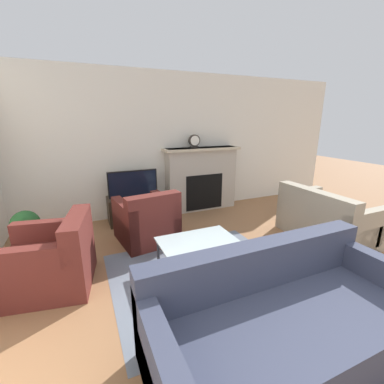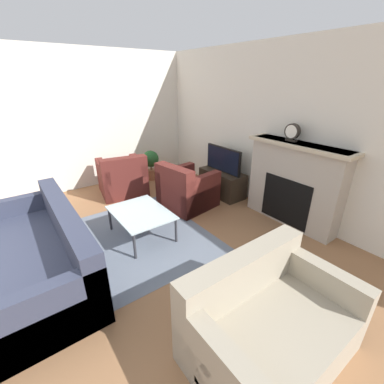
# 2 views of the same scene
# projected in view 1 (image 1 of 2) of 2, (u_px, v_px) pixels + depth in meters

# --- Properties ---
(wall_back) EXTENTS (8.36, 0.06, 2.70)m
(wall_back) POSITION_uv_depth(u_px,v_px,m) (162.00, 145.00, 4.98)
(wall_back) COLOR silver
(wall_back) RESTS_ON ground_plane
(area_rug) EXTENTS (2.15, 1.91, 0.00)m
(area_rug) POSITION_uv_depth(u_px,v_px,m) (203.00, 275.00, 3.13)
(area_rug) COLOR slate
(area_rug) RESTS_ON ground_plane
(fireplace) EXTENTS (1.58, 0.37, 1.29)m
(fireplace) POSITION_uv_depth(u_px,v_px,m) (201.00, 178.00, 5.30)
(fireplace) COLOR #B2A899
(fireplace) RESTS_ON ground_plane
(tv_stand) EXTENTS (0.93, 0.45, 0.49)m
(tv_stand) POSITION_uv_depth(u_px,v_px,m) (135.00, 209.00, 4.74)
(tv_stand) COLOR #2D2319
(tv_stand) RESTS_ON ground_plane
(tv) EXTENTS (0.87, 0.06, 0.48)m
(tv) POSITION_uv_depth(u_px,v_px,m) (133.00, 184.00, 4.60)
(tv) COLOR black
(tv) RESTS_ON tv_stand
(couch_sectional) EXTENTS (2.19, 0.98, 0.82)m
(couch_sectional) POSITION_uv_depth(u_px,v_px,m) (283.00, 322.00, 2.03)
(couch_sectional) COLOR #33384C
(couch_sectional) RESTS_ON ground_plane
(couch_loveseat) EXTENTS (0.89, 1.34, 0.82)m
(couch_loveseat) POSITION_uv_depth(u_px,v_px,m) (326.00, 221.00, 4.04)
(couch_loveseat) COLOR #9E937F
(couch_loveseat) RESTS_ON ground_plane
(armchair_by_window) EXTENTS (1.03, 0.99, 0.82)m
(armchair_by_window) POSITION_uv_depth(u_px,v_px,m) (52.00, 262.00, 2.87)
(armchair_by_window) COLOR #5B231E
(armchair_by_window) RESTS_ON ground_plane
(armchair_accent) EXTENTS (0.91, 0.96, 0.82)m
(armchair_accent) POSITION_uv_depth(u_px,v_px,m) (147.00, 223.00, 3.95)
(armchair_accent) COLOR #5B231E
(armchair_accent) RESTS_ON ground_plane
(coffee_table) EXTENTS (0.95, 0.71, 0.39)m
(coffee_table) POSITION_uv_depth(u_px,v_px,m) (200.00, 245.00, 3.13)
(coffee_table) COLOR #333338
(coffee_table) RESTS_ON ground_plane
(potted_plant) EXTENTS (0.36, 0.36, 0.67)m
(potted_plant) POSITION_uv_depth(u_px,v_px,m) (26.00, 229.00, 3.43)
(potted_plant) COLOR #AD704C
(potted_plant) RESTS_ON ground_plane
(mantel_clock) EXTENTS (0.23, 0.07, 0.26)m
(mantel_clock) POSITION_uv_depth(u_px,v_px,m) (194.00, 141.00, 5.03)
(mantel_clock) COLOR #28231E
(mantel_clock) RESTS_ON fireplace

